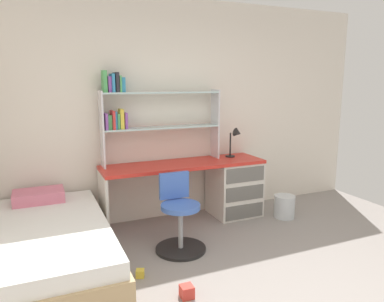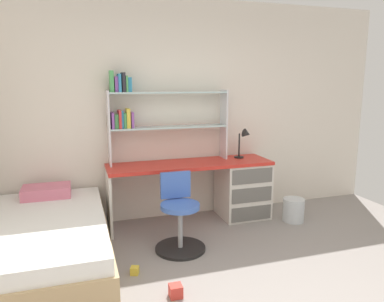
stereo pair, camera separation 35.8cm
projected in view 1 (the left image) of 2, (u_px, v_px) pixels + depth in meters
room_shell at (95, 126)px, 2.93m from camera, size 5.50×5.86×2.71m
desk at (222, 185)px, 4.62m from camera, size 1.99×0.55×0.75m
bookshelf_hutch at (144, 111)px, 4.20m from camera, size 1.45×0.22×1.08m
desk_lamp at (236, 138)px, 4.65m from camera, size 0.20×0.17×0.38m
swivel_chair at (179, 221)px, 3.70m from camera, size 0.52×0.52×0.79m
bed_platform at (43, 251)px, 3.19m from camera, size 1.17×1.94×0.60m
waste_bin at (284, 207)px, 4.62m from camera, size 0.26×0.26×0.29m
toy_block_red_0 at (187, 292)px, 2.90m from camera, size 0.10×0.10×0.10m
toy_block_yellow_1 at (140, 273)px, 3.21m from camera, size 0.09×0.09×0.07m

